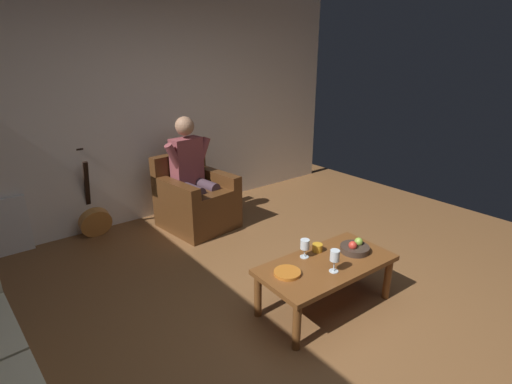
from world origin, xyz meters
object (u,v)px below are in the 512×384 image
at_px(decorative_dish, 287,273).
at_px(candle_jar, 317,248).
at_px(person_seated, 193,170).
at_px(wine_glass_far, 335,257).
at_px(fruit_bowl, 355,248).
at_px(wine_glass_near, 305,245).
at_px(armchair, 196,201).
at_px(coffee_table, 326,269).
at_px(guitar, 95,218).

xyz_separation_m(decorative_dish, candle_jar, (-0.43, -0.10, 0.02)).
distance_m(person_seated, candle_jar, 1.88).
bearing_deg(wine_glass_far, person_seated, -91.06).
xyz_separation_m(wine_glass_far, fruit_bowl, (-0.37, -0.10, -0.09)).
bearing_deg(wine_glass_near, fruit_bowl, 153.94).
distance_m(armchair, decorative_dish, 1.98).
relative_size(wine_glass_far, candle_jar, 2.09).
relative_size(fruit_bowl, candle_jar, 2.78).
height_order(coffee_table, wine_glass_far, wine_glass_far).
bearing_deg(wine_glass_near, armchair, -91.89).
height_order(armchair, decorative_dish, armchair).
distance_m(wine_glass_near, decorative_dish, 0.31).
height_order(armchair, candle_jar, armchair).
height_order(person_seated, wine_glass_far, person_seated).
xyz_separation_m(armchair, wine_glass_far, (0.04, 2.13, 0.22)).
height_order(person_seated, decorative_dish, person_seated).
distance_m(wine_glass_far, decorative_dish, 0.37).
bearing_deg(wine_glass_far, candle_jar, -114.65).
xyz_separation_m(coffee_table, fruit_bowl, (-0.31, 0.02, 0.09)).
distance_m(person_seated, decorative_dish, 2.02).
bearing_deg(armchair, guitar, -30.75).
relative_size(person_seated, coffee_table, 1.14).
relative_size(guitar, wine_glass_near, 6.44).
height_order(armchair, wine_glass_far, armchair).
bearing_deg(guitar, fruit_bowl, 118.69).
distance_m(coffee_table, candle_jar, 0.21).
bearing_deg(wine_glass_far, armchair, -91.15).
distance_m(guitar, wine_glass_near, 2.51).
distance_m(guitar, candle_jar, 2.56).
height_order(person_seated, fruit_bowl, person_seated).
bearing_deg(person_seated, wine_glass_near, 81.09).
distance_m(armchair, candle_jar, 1.85).
distance_m(person_seated, fruit_bowl, 2.10).
relative_size(wine_glass_near, decorative_dish, 0.77).
relative_size(guitar, fruit_bowl, 4.20).
distance_m(coffee_table, decorative_dish, 0.37).
distance_m(armchair, fruit_bowl, 2.07).
bearing_deg(fruit_bowl, armchair, -80.79).
bearing_deg(armchair, wine_glass_near, 80.98).
distance_m(guitar, fruit_bowl, 2.84).
bearing_deg(coffee_table, decorative_dish, -10.65).
bearing_deg(person_seated, armchair, 90.00).
bearing_deg(wine_glass_far, guitar, -69.08).
bearing_deg(armchair, coffee_table, 83.35).
xyz_separation_m(wine_glass_near, candle_jar, (-0.15, -0.00, -0.07)).
bearing_deg(coffee_table, guitar, -66.96).
height_order(fruit_bowl, decorative_dish, fruit_bowl).
relative_size(armchair, wine_glass_far, 4.85).
bearing_deg(candle_jar, coffee_table, 66.49).
bearing_deg(guitar, candle_jar, 116.09).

